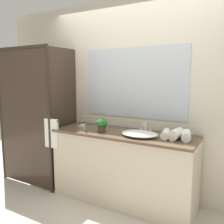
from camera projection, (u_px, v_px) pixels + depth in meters
The scene contains 14 objects.
ground_plane at pixel (122, 201), 3.09m from camera, with size 8.00×8.00×0.00m, color beige.
wall_back_with_mirror at pixel (134, 98), 3.20m from camera, with size 4.40×0.06×2.60m.
vanity_cabinet at pixel (123, 167), 3.03m from camera, with size 1.80×0.58×0.90m.
shower_enclosure at pixel (37, 117), 3.40m from camera, with size 1.20×0.59×2.00m.
sink_basin at pixel (140, 134), 2.78m from camera, with size 0.44×0.33×0.06m, color white.
faucet at pixel (145, 130), 2.93m from camera, with size 0.17×0.13×0.13m.
potted_plant at pixel (102, 124), 2.99m from camera, with size 0.14×0.14×0.18m.
soap_dish at pixel (82, 126), 3.33m from camera, with size 0.10×0.07×0.04m.
amenity_bottle_body_wash at pixel (101, 127), 3.16m from camera, with size 0.03×0.03×0.07m.
amenity_bottle_shampoo at pixel (85, 126), 3.15m from camera, with size 0.03×0.03×0.10m.
amenity_bottle_lotion at pixel (86, 129), 2.99m from camera, with size 0.03×0.03×0.10m.
rolled_towel_near_edge at pixel (186, 136), 2.62m from camera, with size 0.10×0.10×0.24m, color white.
rolled_towel_middle at pixel (176, 134), 2.66m from camera, with size 0.11×0.11×0.24m, color white.
rolled_towel_far_edge at pixel (166, 134), 2.70m from camera, with size 0.09×0.09×0.22m, color white.
Camera 1 is at (1.31, -2.58, 1.59)m, focal length 38.47 mm.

